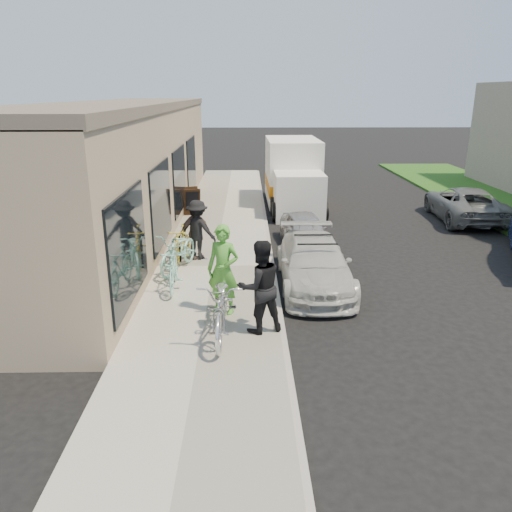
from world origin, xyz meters
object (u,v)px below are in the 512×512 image
object	(u,v)px
sandwich_board	(191,201)
woman_rider	(223,270)
sedan_silver	(304,230)
cruiser_bike_a	(173,268)
far_car_gray	(464,204)
bystander_b	(195,232)
sedan_white	(314,263)
tandem_bike	(222,305)
cruiser_bike_c	(181,245)
bystander_a	(197,230)
cruiser_bike_b	(179,251)
moving_truck	(293,177)
bike_rack	(177,248)
man_standing	(260,287)

from	to	relation	value
sandwich_board	woman_rider	bearing A→B (deg)	-95.66
sedan_silver	cruiser_bike_a	size ratio (longest dim) A/B	1.79
sandwich_board	cruiser_bike_a	bearing A→B (deg)	-103.15
far_car_gray	bystander_b	xyz separation A→B (m)	(-9.43, -4.72, 0.28)
sedan_white	sedan_silver	bearing A→B (deg)	88.08
tandem_bike	far_car_gray	bearing A→B (deg)	48.53
sedan_silver	cruiser_bike_c	world-z (taller)	cruiser_bike_c
sedan_white	bystander_a	size ratio (longest dim) A/B	2.50
far_car_gray	cruiser_bike_b	bearing A→B (deg)	34.86
sedan_white	cruiser_bike_c	distance (m)	3.66
sandwich_board	sedan_white	bearing A→B (deg)	-77.99
woman_rider	bystander_a	distance (m)	3.66
moving_truck	tandem_bike	bearing A→B (deg)	-101.92
sedan_silver	cruiser_bike_c	distance (m)	4.03
far_car_gray	tandem_bike	bearing A→B (deg)	52.23
bike_rack	cruiser_bike_b	size ratio (longest dim) A/B	0.39
sedan_silver	bystander_b	world-z (taller)	bystander_b
woman_rider	cruiser_bike_b	size ratio (longest dim) A/B	0.95
moving_truck	bystander_a	xyz separation A→B (m)	(-3.26, -7.29, -0.23)
moving_truck	bystander_b	bearing A→B (deg)	-115.23
sedan_white	far_car_gray	xyz separation A→B (m)	(6.40, 6.52, 0.03)
bike_rack	cruiser_bike_a	distance (m)	1.70
sedan_white	woman_rider	size ratio (longest dim) A/B	2.18
man_standing	cruiser_bike_b	size ratio (longest dim) A/B	0.92
cruiser_bike_c	bystander_b	xyz separation A→B (m)	(0.35, 0.40, 0.24)
cruiser_bike_c	tandem_bike	bearing A→B (deg)	-63.78
sedan_silver	cruiser_bike_a	world-z (taller)	cruiser_bike_a
sedan_white	man_standing	xyz separation A→B (m)	(-1.39, -2.66, 0.47)
man_standing	cruiser_bike_a	bearing A→B (deg)	-68.60
bike_rack	moving_truck	bearing A→B (deg)	64.16
sandwich_board	bystander_a	bearing A→B (deg)	-97.98
sandwich_board	tandem_bike	bearing A→B (deg)	-96.58
sandwich_board	moving_truck	world-z (taller)	moving_truck
cruiser_bike_a	bystander_a	size ratio (longest dim) A/B	1.03
sedan_white	tandem_bike	xyz separation A→B (m)	(-2.09, -2.80, 0.15)
bike_rack	sedan_silver	world-z (taller)	sedan_silver
woman_rider	cruiser_bike_c	world-z (taller)	woman_rider
sandwich_board	woman_rider	size ratio (longest dim) A/B	0.54
moving_truck	sandwich_board	bearing A→B (deg)	-152.95
sedan_white	sandwich_board	bearing A→B (deg)	118.35
sandwich_board	sedan_silver	distance (m)	5.27
bike_rack	bystander_a	size ratio (longest dim) A/B	0.47
cruiser_bike_c	man_standing	bearing A→B (deg)	-54.68
man_standing	sandwich_board	bearing A→B (deg)	-96.62
woman_rider	cruiser_bike_b	world-z (taller)	woman_rider
cruiser_bike_c	bystander_a	distance (m)	0.64
sandwich_board	moving_truck	distance (m)	4.52
sandwich_board	woman_rider	world-z (taller)	woman_rider
sedan_silver	bystander_a	xyz separation A→B (m)	(-3.11, -1.59, 0.45)
man_standing	cruiser_bike_c	bearing A→B (deg)	-83.87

